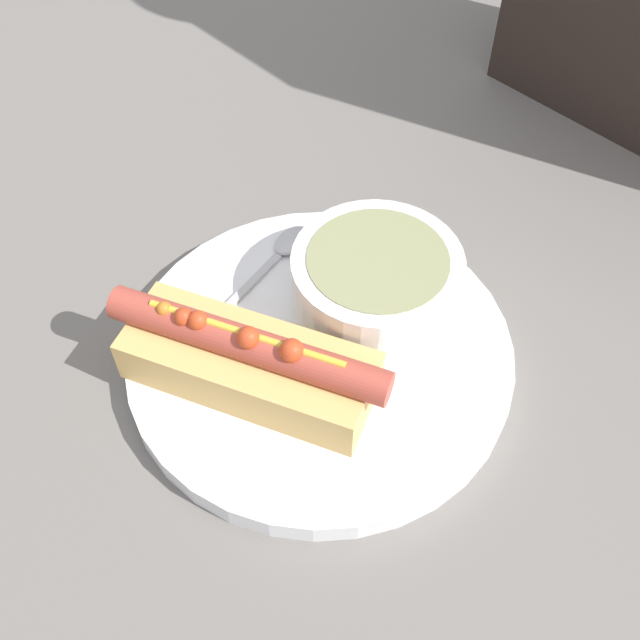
% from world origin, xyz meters
% --- Properties ---
extents(ground_plane, '(4.00, 4.00, 0.00)m').
position_xyz_m(ground_plane, '(0.00, 0.00, 0.00)').
color(ground_plane, slate).
extents(dinner_plate, '(0.28, 0.28, 0.02)m').
position_xyz_m(dinner_plate, '(0.00, 0.00, 0.01)').
color(dinner_plate, white).
rests_on(dinner_plate, ground_plane).
extents(hot_dog, '(0.19, 0.13, 0.06)m').
position_xyz_m(hot_dog, '(-0.01, -0.06, 0.04)').
color(hot_dog, '#DBAD60').
rests_on(hot_dog, dinner_plate).
extents(soup_bowl, '(0.12, 0.12, 0.05)m').
position_xyz_m(soup_bowl, '(0.00, 0.06, 0.05)').
color(soup_bowl, white).
rests_on(soup_bowl, dinner_plate).
extents(spoon, '(0.05, 0.16, 0.01)m').
position_xyz_m(spoon, '(-0.08, 0.03, 0.02)').
color(spoon, '#B7B7BC').
rests_on(spoon, dinner_plate).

